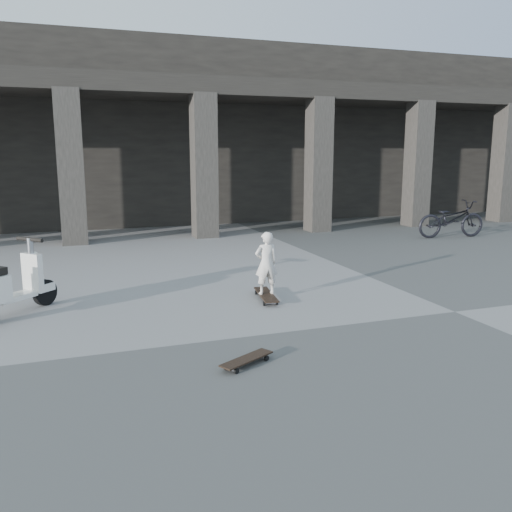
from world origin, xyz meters
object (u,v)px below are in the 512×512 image
object	(u,v)px
child	(266,263)
skateboard_spare	(247,360)
longboard	(266,295)
bicycle	(451,219)

from	to	relation	value
child	skateboard_spare	bearing A→B (deg)	67.03
longboard	child	size ratio (longest dim) A/B	0.97
skateboard_spare	child	world-z (taller)	child
longboard	bicycle	bearing A→B (deg)	-50.21
skateboard_spare	child	xyz separation A→B (m)	(1.21, 2.56, 0.55)
skateboard_spare	child	bearing A→B (deg)	36.16
skateboard_spare	child	size ratio (longest dim) A/B	0.70
longboard	skateboard_spare	xyz separation A→B (m)	(-1.21, -2.56, -0.01)
longboard	child	distance (m)	0.54
bicycle	skateboard_spare	bearing A→B (deg)	136.00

